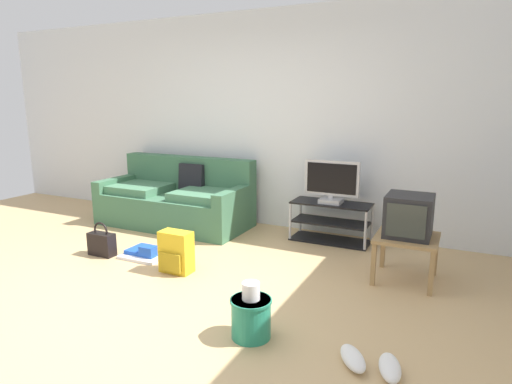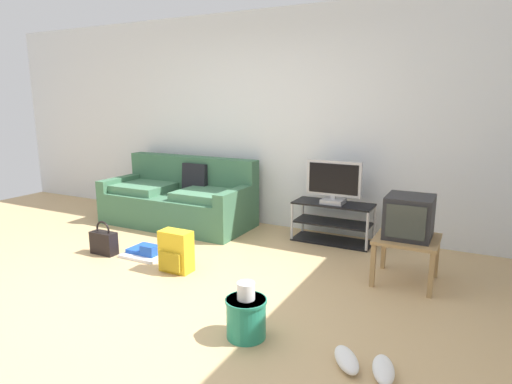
{
  "view_description": "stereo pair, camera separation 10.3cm",
  "coord_description": "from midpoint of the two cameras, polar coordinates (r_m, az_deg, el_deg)",
  "views": [
    {
      "loc": [
        2.31,
        -2.63,
        1.61
      ],
      "look_at": [
        0.54,
        1.02,
        0.75
      ],
      "focal_mm": 30.35,
      "sensor_mm": 36.0,
      "label": 1
    },
    {
      "loc": [
        2.4,
        -2.59,
        1.61
      ],
      "look_at": [
        0.54,
        1.02,
        0.75
      ],
      "focal_mm": 30.35,
      "sensor_mm": 36.0,
      "label": 2
    }
  ],
  "objects": [
    {
      "name": "wall_back",
      "position": [
        5.59,
        2.37,
        9.32
      ],
      "size": [
        9.0,
        0.1,
        2.7
      ],
      "primitive_type": "cube",
      "color": "silver",
      "rests_on": "ground_plane"
    },
    {
      "name": "backpack",
      "position": [
        4.23,
        -9.81,
        -7.75
      ],
      "size": [
        0.31,
        0.24,
        0.4
      ],
      "rotation": [
        0.0,
        0.0,
        0.28
      ],
      "color": "gold",
      "rests_on": "ground_plane"
    },
    {
      "name": "flat_tv",
      "position": [
        4.96,
        10.78,
        1.21
      ],
      "size": [
        0.63,
        0.22,
        0.49
      ],
      "color": "#B2B2B7",
      "rests_on": "tv_stand"
    },
    {
      "name": "side_table",
      "position": [
        4.12,
        19.94,
        -6.45
      ],
      "size": [
        0.54,
        0.54,
        0.42
      ],
      "color": "#9E7A4C",
      "rests_on": "ground_plane"
    },
    {
      "name": "floor_tray",
      "position": [
        4.75,
        -13.67,
        -7.68
      ],
      "size": [
        0.45,
        0.37,
        0.14
      ],
      "color": "silver",
      "rests_on": "ground_plane"
    },
    {
      "name": "handbag",
      "position": [
        4.9,
        -18.85,
        -6.26
      ],
      "size": [
        0.29,
        0.13,
        0.36
      ],
      "rotation": [
        0.0,
        0.0,
        0.56
      ],
      "color": "black",
      "rests_on": "ground_plane"
    },
    {
      "name": "couch",
      "position": [
        5.79,
        -9.51,
        -1.05
      ],
      "size": [
        1.96,
        0.89,
        0.87
      ],
      "color": "#3D6B4C",
      "rests_on": "ground_plane"
    },
    {
      "name": "cleaning_bucket",
      "position": [
        3.09,
        -0.32,
        -15.86
      ],
      "size": [
        0.29,
        0.29,
        0.4
      ],
      "color": "#238466",
      "rests_on": "ground_plane"
    },
    {
      "name": "crt_tv",
      "position": [
        4.07,
        20.22,
        -3.06
      ],
      "size": [
        0.39,
        0.41,
        0.37
      ],
      "color": "#232326",
      "rests_on": "side_table"
    },
    {
      "name": "ground_plane",
      "position": [
        3.87,
        -13.72,
        -13.12
      ],
      "size": [
        9.0,
        9.8,
        0.02
      ],
      "primitive_type": "cube",
      "color": "tan"
    },
    {
      "name": "sneakers_pair",
      "position": [
        2.91,
        15.17,
        -21.1
      ],
      "size": [
        0.46,
        0.31,
        0.09
      ],
      "color": "white",
      "rests_on": "ground_plane"
    },
    {
      "name": "tv_stand",
      "position": [
        5.09,
        10.64,
        -3.96
      ],
      "size": [
        0.9,
        0.38,
        0.46
      ],
      "color": "black",
      "rests_on": "ground_plane"
    }
  ]
}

